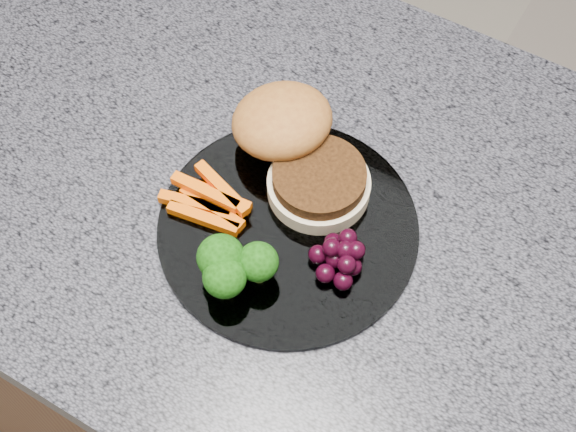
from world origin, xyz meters
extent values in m
plane|color=#A79E8C|center=(0.00, 0.00, 0.00)|extent=(4.00, 4.00, 0.00)
cube|color=brown|center=(0.00, 0.00, 0.43)|extent=(1.20, 0.60, 0.86)
cube|color=#54535E|center=(0.00, 0.00, 0.88)|extent=(1.20, 0.60, 0.04)
cylinder|color=white|center=(0.05, -0.04, 0.90)|extent=(0.26, 0.26, 0.01)
cylinder|color=beige|center=(0.05, 0.01, 0.92)|extent=(0.14, 0.14, 0.02)
cylinder|color=#46250D|center=(0.05, 0.01, 0.93)|extent=(0.12, 0.12, 0.02)
ellipsoid|color=#A56829|center=(-0.01, 0.04, 0.93)|extent=(0.14, 0.14, 0.06)
cube|color=#F96004|center=(-0.03, -0.05, 0.91)|extent=(0.08, 0.02, 0.01)
cube|color=#F96004|center=(-0.03, -0.06, 0.91)|extent=(0.08, 0.02, 0.01)
cube|color=#F96004|center=(-0.04, -0.07, 0.91)|extent=(0.08, 0.03, 0.01)
cube|color=#F96004|center=(-0.03, -0.04, 0.92)|extent=(0.08, 0.03, 0.01)
cube|color=#F96004|center=(-0.04, -0.06, 0.92)|extent=(0.08, 0.01, 0.01)
cube|color=#F96004|center=(-0.03, -0.08, 0.91)|extent=(0.08, 0.02, 0.01)
cylinder|color=olive|center=(0.02, -0.12, 0.92)|extent=(0.02, 0.02, 0.02)
ellipsoid|color=#103C08|center=(0.02, -0.12, 0.94)|extent=(0.05, 0.05, 0.04)
cylinder|color=olive|center=(0.05, -0.10, 0.92)|extent=(0.01, 0.01, 0.02)
ellipsoid|color=#103C08|center=(0.05, -0.10, 0.94)|extent=(0.04, 0.04, 0.04)
cylinder|color=olive|center=(0.04, -0.13, 0.92)|extent=(0.01, 0.01, 0.02)
ellipsoid|color=#103C08|center=(0.04, -0.13, 0.94)|extent=(0.04, 0.04, 0.04)
sphere|color=black|center=(0.11, -0.06, 0.92)|extent=(0.02, 0.02, 0.02)
sphere|color=black|center=(0.13, -0.05, 0.92)|extent=(0.02, 0.02, 0.02)
sphere|color=black|center=(0.12, -0.04, 0.92)|extent=(0.02, 0.02, 0.02)
sphere|color=black|center=(0.10, -0.04, 0.92)|extent=(0.02, 0.02, 0.02)
sphere|color=black|center=(0.09, -0.06, 0.92)|extent=(0.02, 0.02, 0.02)
sphere|color=black|center=(0.11, -0.07, 0.92)|extent=(0.02, 0.02, 0.02)
sphere|color=black|center=(0.13, -0.07, 0.92)|extent=(0.02, 0.02, 0.02)
sphere|color=black|center=(0.12, -0.05, 0.93)|extent=(0.02, 0.02, 0.02)
sphere|color=black|center=(0.10, -0.05, 0.93)|extent=(0.02, 0.02, 0.02)
sphere|color=black|center=(0.12, -0.06, 0.93)|extent=(0.02, 0.02, 0.02)
sphere|color=black|center=(0.11, -0.04, 0.93)|extent=(0.02, 0.02, 0.02)
sphere|color=black|center=(0.12, -0.04, 0.93)|extent=(0.02, 0.02, 0.02)
camera|label=1|loc=(0.25, -0.38, 1.59)|focal=50.00mm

